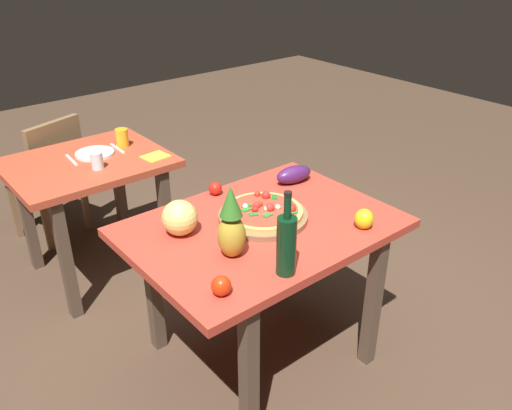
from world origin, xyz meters
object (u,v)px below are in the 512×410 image
napkin_folded (155,156)px  pizza (263,211)px  bell_pepper (364,219)px  dinner_plate (95,153)px  eggplant (294,174)px  tomato_near_board (221,286)px  dining_chair (50,173)px  drinking_glass_water (97,161)px  wine_bottle (286,244)px  tomato_beside_pepper (215,188)px  fork_utensil (71,160)px  background_table (90,181)px  pizza_board (263,216)px  drinking_glass_juice (122,138)px  melon (180,218)px  pineapple_left (231,225)px  display_table (261,243)px  knife_utensil (117,148)px

napkin_folded → pizza: bearing=-89.1°
bell_pepper → napkin_folded: 1.32m
bell_pepper → dinner_plate: (-0.56, 1.53, -0.03)m
eggplant → tomato_near_board: eggplant is taller
dining_chair → pizza: size_ratio=2.38×
pizza → drinking_glass_water: 1.05m
wine_bottle → dinner_plate: wine_bottle is taller
drinking_glass_water → tomato_beside_pepper: bearing=-64.7°
dining_chair → bell_pepper: size_ratio=9.19×
fork_utensil → napkin_folded: 0.47m
background_table → pizza_board: bearing=-73.7°
tomato_beside_pepper → fork_utensil: bearing=114.0°
bell_pepper → background_table: bearing=112.9°
dining_chair → wine_bottle: wine_bottle is taller
dinner_plate → tomato_near_board: bearing=-97.6°
pizza_board → napkin_folded: 0.95m
drinking_glass_juice → napkin_folded: bearing=-75.6°
drinking_glass_juice → melon: bearing=-104.2°
fork_utensil → pizza_board: bearing=-66.5°
background_table → pineapple_left: bearing=-87.8°
drinking_glass_water → fork_utensil: (-0.07, 0.20, -0.04)m
display_table → wine_bottle: 0.44m
pizza → melon: 0.38m
wine_bottle → dining_chair: bearing=94.7°
display_table → tomato_near_board: 0.55m
melon → knife_utensil: size_ratio=0.86×
background_table → dining_chair: (-0.04, 0.59, -0.14)m
display_table → eggplant: size_ratio=5.82×
dinner_plate → tomato_beside_pepper: bearing=-74.2°
background_table → melon: (-0.02, -1.03, 0.21)m
pizza_board → dinner_plate: bearing=102.5°
dining_chair → napkin_folded: (0.37, -0.79, 0.27)m
tomato_beside_pepper → dinner_plate: size_ratio=0.30×
pizza_board → wine_bottle: wine_bottle is taller
display_table → drinking_glass_water: (-0.30, 1.03, 0.14)m
display_table → fork_utensil: size_ratio=6.47×
pizza_board → tomato_beside_pepper: (-0.02, 0.34, 0.02)m
pizza → bell_pepper: bearing=-49.6°
display_table → knife_utensil: size_ratio=6.47×
dining_chair → pizza: 1.81m
tomato_beside_pepper → tomato_near_board: bearing=-123.9°
tomato_beside_pepper → drinking_glass_juice: bearing=93.7°
background_table → drinking_glass_juice: size_ratio=7.96×
wine_bottle → melon: (-0.15, 0.50, -0.05)m
pineapple_left → napkin_folded: pineapple_left is taller
pizza → fork_utensil: bearing=108.9°
melon → dinner_plate: bearing=85.2°
drinking_glass_juice → background_table: bearing=-167.3°
drinking_glass_juice → fork_utensil: size_ratio=0.61×
drinking_glass_juice → knife_utensil: 0.07m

